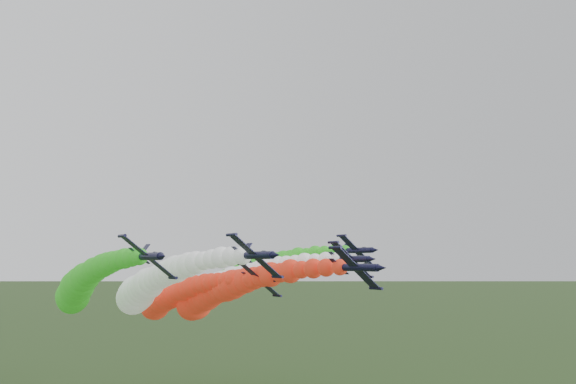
# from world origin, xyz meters

# --- Properties ---
(jet_lead) EXTENTS (14.73, 75.46, 16.02)m
(jet_lead) POSITION_xyz_m (8.96, 31.72, 28.10)
(jet_lead) COLOR black
(jet_lead) RESTS_ON ground
(jet_inner_left) EXTENTS (14.89, 75.61, 16.17)m
(jet_inner_left) POSITION_xyz_m (-2.85, 39.44, 29.55)
(jet_inner_left) COLOR black
(jet_inner_left) RESTS_ON ground
(jet_inner_right) EXTENTS (14.37, 75.10, 15.66)m
(jet_inner_right) POSITION_xyz_m (18.01, 42.60, 29.44)
(jet_inner_right) COLOR black
(jet_inner_right) RESTS_ON ground
(jet_outer_left) EXTENTS (14.55, 75.28, 15.84)m
(jet_outer_left) POSITION_xyz_m (-14.82, 46.48, 29.64)
(jet_outer_left) COLOR black
(jet_outer_left) RESTS_ON ground
(jet_outer_right) EXTENTS (14.76, 75.49, 16.05)m
(jet_outer_right) POSITION_xyz_m (27.60, 52.39, 30.96)
(jet_outer_right) COLOR black
(jet_outer_right) RESTS_ON ground
(jet_trail) EXTENTS (14.34, 75.07, 15.63)m
(jet_trail) POSITION_xyz_m (9.17, 56.45, 25.94)
(jet_trail) COLOR black
(jet_trail) RESTS_ON ground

